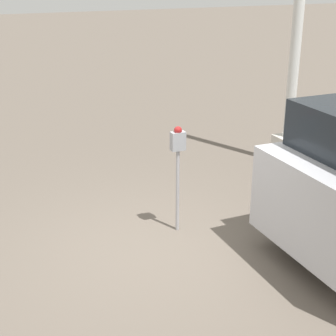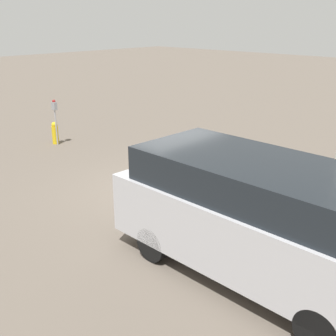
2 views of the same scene
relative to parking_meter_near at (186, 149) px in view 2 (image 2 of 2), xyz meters
name	(u,v)px [view 2 (image 2 of 2)]	position (x,y,z in m)	size (l,w,h in m)	color
ground_plane	(160,191)	(-0.52, -0.36, -1.15)	(80.00, 80.00, 0.00)	#60564C
parking_meter_near	(186,149)	(0.00, 0.00, 0.00)	(0.20, 0.12, 1.56)	#9E9EA3
parking_meter_far	(55,112)	(-5.96, 0.12, 0.00)	(0.20, 0.12, 1.56)	#9E9EA3
parked_van	(257,215)	(3.17, -1.83, -0.05)	(5.06, 2.10, 2.02)	#B2B2B7
fire_hydrant	(55,133)	(-6.12, 0.15, -0.77)	(0.22, 0.22, 0.77)	gold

